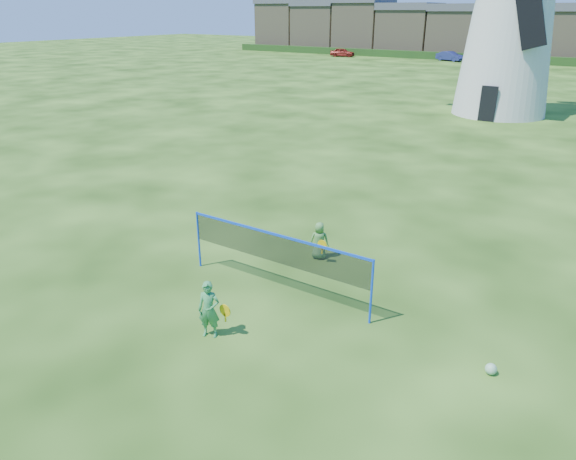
{
  "coord_description": "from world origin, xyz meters",
  "views": [
    {
      "loc": [
        6.6,
        -9.04,
        6.35
      ],
      "look_at": [
        0.2,
        0.5,
        1.5
      ],
      "focal_mm": 32.5,
      "sensor_mm": 36.0,
      "label": 1
    }
  ],
  "objects_px": {
    "badminton_net": "(276,249)",
    "car_left": "(343,52)",
    "player_boy": "(319,241)",
    "play_ball": "(491,369)",
    "player_girl": "(209,310)",
    "windmill": "(512,14)",
    "car_right": "(450,56)"
  },
  "relations": [
    {
      "from": "windmill",
      "to": "play_ball",
      "type": "bearing_deg",
      "value": -76.69
    },
    {
      "from": "player_girl",
      "to": "car_left",
      "type": "xyz_separation_m",
      "value": [
        -31.96,
        65.09,
        -0.02
      ]
    },
    {
      "from": "car_left",
      "to": "car_right",
      "type": "height_order",
      "value": "car_right"
    },
    {
      "from": "player_boy",
      "to": "car_left",
      "type": "relative_size",
      "value": 0.29
    },
    {
      "from": "player_boy",
      "to": "badminton_net",
      "type": "bearing_deg",
      "value": 68.67
    },
    {
      "from": "badminton_net",
      "to": "car_left",
      "type": "relative_size",
      "value": 1.41
    },
    {
      "from": "player_girl",
      "to": "car_left",
      "type": "relative_size",
      "value": 0.35
    },
    {
      "from": "player_girl",
      "to": "car_right",
      "type": "height_order",
      "value": "player_girl"
    },
    {
      "from": "play_ball",
      "to": "car_left",
      "type": "bearing_deg",
      "value": 120.53
    },
    {
      "from": "car_right",
      "to": "windmill",
      "type": "bearing_deg",
      "value": -140.14
    },
    {
      "from": "windmill",
      "to": "badminton_net",
      "type": "bearing_deg",
      "value": -87.07
    },
    {
      "from": "windmill",
      "to": "car_right",
      "type": "relative_size",
      "value": 4.82
    },
    {
      "from": "play_ball",
      "to": "car_right",
      "type": "height_order",
      "value": "car_right"
    },
    {
      "from": "player_boy",
      "to": "play_ball",
      "type": "height_order",
      "value": "player_boy"
    },
    {
      "from": "player_girl",
      "to": "car_right",
      "type": "xyz_separation_m",
      "value": [
        -16.48,
        66.94,
        -0.01
      ]
    },
    {
      "from": "player_boy",
      "to": "car_right",
      "type": "bearing_deg",
      "value": -99.08
    },
    {
      "from": "windmill",
      "to": "player_boy",
      "type": "bearing_deg",
      "value": -87.04
    },
    {
      "from": "car_left",
      "to": "car_right",
      "type": "bearing_deg",
      "value": -97.23
    },
    {
      "from": "player_boy",
      "to": "play_ball",
      "type": "xyz_separation_m",
      "value": [
        5.26,
        -2.51,
        -0.42
      ]
    },
    {
      "from": "player_boy",
      "to": "car_right",
      "type": "xyz_separation_m",
      "value": [
        -16.47,
        62.43,
        0.1
      ]
    },
    {
      "from": "player_girl",
      "to": "player_boy",
      "type": "xyz_separation_m",
      "value": [
        -0.02,
        4.51,
        -0.11
      ]
    },
    {
      "from": "windmill",
      "to": "car_right",
      "type": "height_order",
      "value": "windmill"
    },
    {
      "from": "player_girl",
      "to": "car_left",
      "type": "distance_m",
      "value": 72.51
    },
    {
      "from": "badminton_net",
      "to": "car_right",
      "type": "bearing_deg",
      "value": 104.38
    },
    {
      "from": "windmill",
      "to": "badminton_net",
      "type": "relative_size",
      "value": 3.63
    },
    {
      "from": "windmill",
      "to": "player_boy",
      "type": "height_order",
      "value": "windmill"
    },
    {
      "from": "player_girl",
      "to": "play_ball",
      "type": "height_order",
      "value": "player_girl"
    },
    {
      "from": "windmill",
      "to": "player_girl",
      "type": "xyz_separation_m",
      "value": [
        1.32,
        -29.77,
        -5.49
      ]
    },
    {
      "from": "windmill",
      "to": "player_girl",
      "type": "relative_size",
      "value": 14.44
    },
    {
      "from": "windmill",
      "to": "badminton_net",
      "type": "distance_m",
      "value": 27.94
    },
    {
      "from": "play_ball",
      "to": "player_boy",
      "type": "bearing_deg",
      "value": 154.49
    },
    {
      "from": "windmill",
      "to": "car_left",
      "type": "distance_m",
      "value": 47.08
    }
  ]
}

